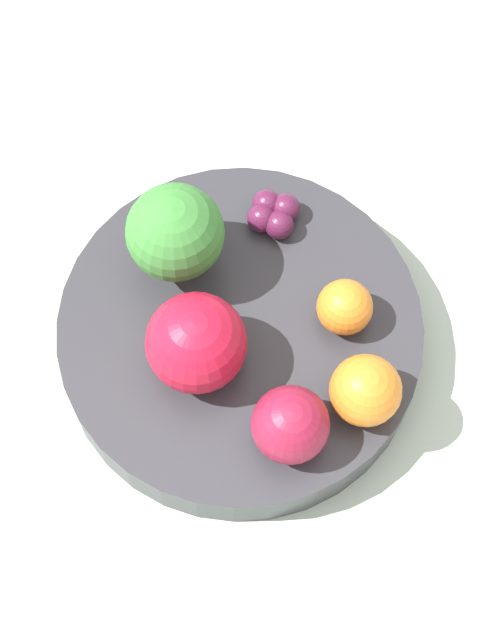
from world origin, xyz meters
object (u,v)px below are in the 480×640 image
at_px(bowl, 240,337).
at_px(grape_cluster, 273,214).
at_px(orange_front, 366,390).
at_px(apple_red, 196,343).
at_px(apple_green, 290,425).
at_px(orange_back, 345,307).
at_px(broccoli, 175,234).

bearing_deg(bowl, grape_cluster, -48.02).
xyz_separation_m(orange_front, grape_cluster, (0.14, -0.02, -0.01)).
xyz_separation_m(bowl, apple_red, (-0.01, 0.04, 0.05)).
bearing_deg(apple_green, orange_back, -56.47).
bearing_deg(grape_cluster, bowl, 131.98).
xyz_separation_m(broccoli, orange_back, (-0.09, -0.07, -0.02)).
height_order(apple_green, orange_front, apple_green).
bearing_deg(bowl, apple_green, 170.03).
xyz_separation_m(bowl, broccoli, (0.06, 0.01, 0.06)).
bearing_deg(orange_back, grape_cluster, -0.52).
height_order(apple_green, orange_back, apple_green).
height_order(broccoli, apple_red, broccoli).
distance_m(bowl, orange_back, 0.08).
bearing_deg(orange_back, apple_red, 75.72).
bearing_deg(grape_cluster, apple_green, 150.98).
relative_size(orange_front, grape_cluster, 1.20).
xyz_separation_m(orange_back, grape_cluster, (0.09, -0.00, -0.01)).
bearing_deg(orange_back, broccoli, 37.62).
relative_size(bowl, broccoli, 3.16).
bearing_deg(grape_cluster, orange_back, 179.48).
relative_size(apple_green, orange_front, 1.07).
bearing_deg(bowl, orange_front, -156.31).
relative_size(bowl, orange_back, 6.59).
distance_m(apple_red, orange_front, 0.11).
distance_m(bowl, apple_red, 0.06).
xyz_separation_m(apple_red, orange_front, (-0.08, -0.07, -0.01)).
height_order(orange_back, grape_cluster, orange_back).
distance_m(broccoli, orange_back, 0.12).
distance_m(apple_red, apple_green, 0.08).
relative_size(orange_front, orange_back, 1.24).
bearing_deg(apple_red, orange_front, -136.99).
height_order(broccoli, orange_back, broccoli).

